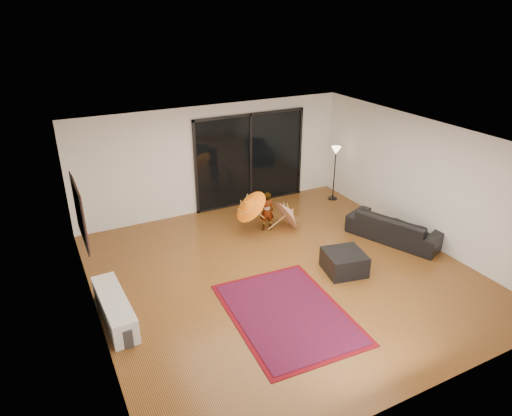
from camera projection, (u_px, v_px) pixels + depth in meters
floor at (283, 273)px, 9.06m from camera, size 7.00×7.00×0.00m
ceiling at (287, 141)px, 7.94m from camera, size 7.00×7.00×0.00m
wall_back at (214, 159)px, 11.34m from camera, size 7.00×0.00×7.00m
wall_front at (427, 317)px, 5.66m from camera, size 7.00×0.00×7.00m
wall_left at (89, 255)px, 7.05m from camera, size 0.00×7.00×7.00m
wall_right at (423, 181)px, 9.95m from camera, size 0.00×7.00×7.00m
sliding_door at (250, 159)px, 11.79m from camera, size 3.06×0.07×2.40m
painting at (80, 212)px, 7.75m from camera, size 0.04×1.28×1.08m
media_console at (115, 308)px, 7.65m from camera, size 0.47×1.63×0.45m
speaker at (124, 335)px, 7.13m from camera, size 0.35×0.35×0.33m
persian_rug at (287, 313)px, 7.87m from camera, size 2.04×2.74×0.02m
sofa at (395, 227)px, 10.23m from camera, size 1.54×2.23×0.61m
ottoman at (344, 262)px, 9.03m from camera, size 0.88×0.88×0.43m
floor_lamp at (336, 158)px, 12.00m from camera, size 0.25×0.25×1.47m
child at (267, 211)px, 10.60m from camera, size 0.39×0.29×0.95m
parasol_orange at (246, 206)px, 10.23m from camera, size 0.72×0.83×0.87m
parasol_white at (292, 208)px, 10.72m from camera, size 0.56×0.80×0.91m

